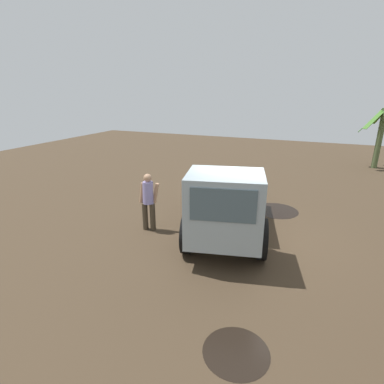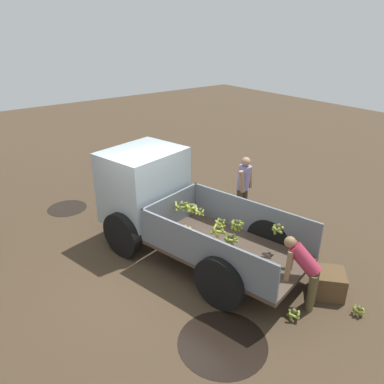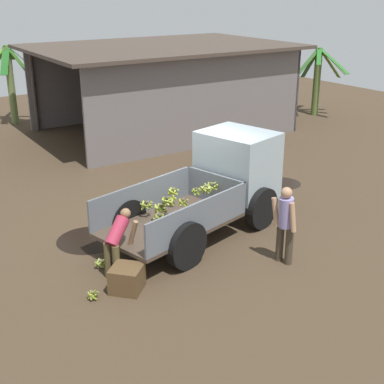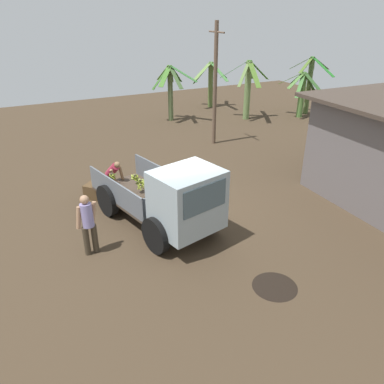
# 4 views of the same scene
# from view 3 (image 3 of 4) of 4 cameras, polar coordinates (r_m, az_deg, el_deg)

# --- Properties ---
(ground) EXTENTS (36.00, 36.00, 0.00)m
(ground) POSITION_cam_3_polar(r_m,az_deg,el_deg) (12.91, -0.52, -3.00)
(ground) COLOR #433424
(mud_patch_0) EXTENTS (1.04, 1.04, 0.01)m
(mud_patch_0) POSITION_cam_3_polar(r_m,az_deg,el_deg) (15.49, 9.63, 0.92)
(mud_patch_0) COLOR black
(mud_patch_0) RESTS_ON ground
(mud_patch_1) EXTENTS (1.43, 1.43, 0.01)m
(mud_patch_1) POSITION_cam_3_polar(r_m,az_deg,el_deg) (12.14, -10.94, -5.04)
(mud_patch_1) COLOR black
(mud_patch_1) RESTS_ON ground
(cargo_truck) EXTENTS (4.75, 2.75, 2.10)m
(cargo_truck) POSITION_cam_3_polar(r_m,az_deg,el_deg) (12.45, 3.34, 1.41)
(cargo_truck) COLOR #45372C
(cargo_truck) RESTS_ON ground
(warehouse_shed) EXTENTS (9.61, 6.79, 3.24)m
(warehouse_shed) POSITION_cam_3_polar(r_m,az_deg,el_deg) (20.79, -2.08, 13.11)
(warehouse_shed) COLOR slate
(warehouse_shed) RESTS_ON ground
(banana_palm_1) EXTENTS (2.31, 2.15, 3.12)m
(banana_palm_1) POSITION_cam_3_polar(r_m,az_deg,el_deg) (22.93, -18.75, 11.02)
(banana_palm_1) COLOR olive
(banana_palm_1) RESTS_ON ground
(banana_palm_4) EXTENTS (2.30, 2.55, 2.86)m
(banana_palm_4) POSITION_cam_3_polar(r_m,az_deg,el_deg) (23.93, 13.21, 11.68)
(banana_palm_4) COLOR #596E33
(banana_palm_4) RESTS_ON ground
(person_foreground_visitor) EXTENTS (0.39, 0.61, 1.64)m
(person_foreground_visitor) POSITION_cam_3_polar(r_m,az_deg,el_deg) (10.78, 9.93, -3.12)
(person_foreground_visitor) COLOR #403628
(person_foreground_visitor) RESTS_ON ground
(person_worker_loading) EXTENTS (0.72, 0.64, 1.29)m
(person_worker_loading) POSITION_cam_3_polar(r_m,az_deg,el_deg) (10.35, -7.98, -5.04)
(person_worker_loading) COLOR brown
(person_worker_loading) RESTS_ON ground
(person_bystander_near_shed) EXTENTS (0.55, 0.67, 1.71)m
(person_bystander_near_shed) POSITION_cam_3_polar(r_m,az_deg,el_deg) (17.22, -10.23, 6.24)
(person_bystander_near_shed) COLOR #45402C
(person_bystander_near_shed) RESTS_ON ground
(banana_bunch_on_ground_0) EXTENTS (0.22, 0.22, 0.18)m
(banana_bunch_on_ground_0) POSITION_cam_3_polar(r_m,az_deg,el_deg) (9.93, -10.55, -10.71)
(banana_bunch_on_ground_0) COLOR brown
(banana_bunch_on_ground_0) RESTS_ON ground
(banana_bunch_on_ground_1) EXTENTS (0.25, 0.27, 0.21)m
(banana_bunch_on_ground_1) POSITION_cam_3_polar(r_m,az_deg,el_deg) (10.90, -9.69, -7.48)
(banana_bunch_on_ground_1) COLOR brown
(banana_bunch_on_ground_1) RESTS_ON ground
(wooden_crate_0) EXTENTS (0.79, 0.79, 0.47)m
(wooden_crate_0) POSITION_cam_3_polar(r_m,az_deg,el_deg) (10.05, -6.97, -9.16)
(wooden_crate_0) COLOR brown
(wooden_crate_0) RESTS_ON ground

